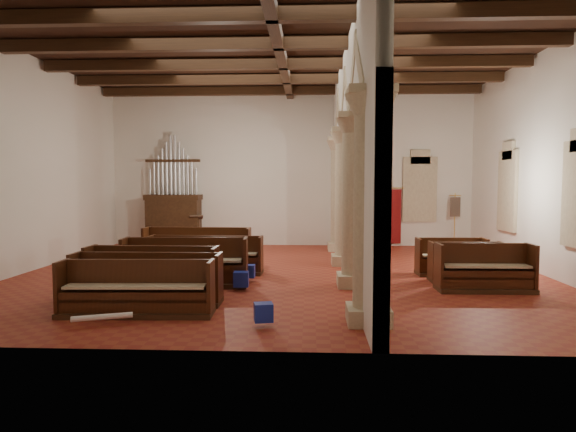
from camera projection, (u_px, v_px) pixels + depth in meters
The scene contains 29 objects.
floor at pixel (281, 274), 13.00m from camera, with size 14.00×14.00×0.00m, color #963720.
ceiling at pixel (281, 47), 12.58m from camera, with size 14.00×14.00×0.00m, color black.
wall_back at pixel (290, 169), 18.77m from camera, with size 14.00×0.02×6.00m, color white.
wall_front at pixel (256, 145), 6.81m from camera, with size 14.00×0.02×6.00m, color white.
wall_left at pixel (25, 163), 13.11m from camera, with size 0.02×12.00×6.00m, color white.
wall_right at pixel (550, 162), 12.47m from camera, with size 0.02×12.00×6.00m, color white.
ceiling_beams at pixel (281, 54), 12.60m from camera, with size 13.80×11.80×0.30m, color #3E2614, non-canonical shape.
arcade at pixel (349, 141), 12.67m from camera, with size 0.90×11.90×6.00m.
window_right_b at pixel (509, 191), 15.02m from camera, with size 0.03×1.00×2.20m, color #377D5C.
window_back at pixel (419, 189), 18.58m from camera, with size 1.00×0.03×2.20m, color #377D5C.
pipe_organ at pixel (174, 211), 18.59m from camera, with size 2.10×0.85×4.40m.
lectern at pixel (196, 234), 18.40m from camera, with size 0.59×0.63×1.24m.
dossal_curtain at pixel (380, 216), 18.66m from camera, with size 1.80×0.07×2.17m.
processional_banner at pixel (454, 228), 18.05m from camera, with size 0.44×0.56×2.07m.
hymnal_box_a at pixel (263, 312), 8.20m from camera, with size 0.31×0.25×0.31m, color navy.
hymnal_box_b at pixel (241, 279), 10.95m from camera, with size 0.34×0.27×0.34m, color navy.
hymnal_box_c at pixel (248, 271), 11.98m from camera, with size 0.32×0.26×0.32m, color navy.
tube_heater_a at pixel (102, 317), 8.25m from camera, with size 0.10×0.10×1.00m, color white.
tube_heater_b at pixel (169, 298), 9.63m from camera, with size 0.11×0.11×1.10m, color silver.
nave_pew_0 at pixel (137, 297), 8.93m from camera, with size 2.86×0.80×1.02m.
nave_pew_1 at pixel (147, 287), 9.78m from camera, with size 3.04×0.71×1.03m.
nave_pew_2 at pixel (152, 280), 10.38m from camera, with size 2.85×0.78×1.09m.
nave_pew_3 at pixel (186, 270), 11.44m from camera, with size 2.98×0.96×1.15m.
nave_pew_4 at pixel (186, 266), 12.30m from camera, with size 2.52×0.67×1.00m.
nave_pew_5 at pixel (206, 261), 13.06m from camera, with size 3.12×0.76×1.02m.
nave_pew_6 at pixel (197, 253), 14.24m from camera, with size 3.16×0.80×1.13m.
aisle_pew_0 at pixel (485, 275), 10.92m from camera, with size 2.15×0.74×1.08m.
aisle_pew_1 at pixel (467, 269), 11.92m from camera, with size 1.80×0.66×0.99m.
aisle_pew_2 at pixel (451, 263), 12.82m from camera, with size 1.84×0.71×0.98m.
Camera 1 is at (0.77, -12.84, 2.47)m, focal length 30.00 mm.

